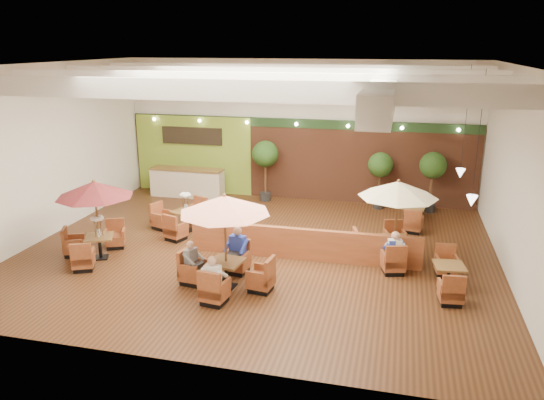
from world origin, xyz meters
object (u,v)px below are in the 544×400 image
(topiary_1, at_px, (380,167))
(topiary_0, at_px, (265,156))
(table_1, at_px, (225,224))
(diner_0, at_px, (214,275))
(table_0, at_px, (94,202))
(diner_2, at_px, (192,258))
(table_3, at_px, (186,219))
(service_counter, at_px, (187,183))
(diner_4, at_px, (394,248))
(table_2, at_px, (395,202))
(booth_divider, at_px, (303,244))
(topiary_2, at_px, (433,168))
(table_4, at_px, (448,277))
(table_5, at_px, (413,216))
(diner_1, at_px, (237,246))
(diner_3, at_px, (394,248))

(topiary_1, bearing_deg, topiary_0, 180.00)
(table_1, xyz_separation_m, diner_0, (0.00, -0.92, -0.97))
(table_0, bearing_deg, topiary_0, 40.71)
(diner_2, bearing_deg, table_3, -138.82)
(topiary_0, distance_m, diner_0, 8.91)
(service_counter, xyz_separation_m, diner_4, (8.40, -5.76, 0.16))
(table_2, bearing_deg, service_counter, 134.20)
(booth_divider, xyz_separation_m, diner_4, (2.59, -0.38, 0.28))
(table_3, distance_m, topiary_2, 9.10)
(table_1, relative_size, table_4, 1.10)
(booth_divider, relative_size, table_5, 2.93)
(table_2, height_order, diner_2, table_2)
(topiary_2, xyz_separation_m, diner_0, (-5.36, -8.80, -0.94))
(topiary_0, height_order, topiary_1, topiary_0)
(booth_divider, bearing_deg, service_counter, 136.88)
(table_1, height_order, table_5, table_1)
(topiary_0, relative_size, diner_2, 3.36)
(table_0, height_order, table_4, table_0)
(table_2, relative_size, diner_2, 3.46)
(table_4, xyz_separation_m, topiary_2, (-0.20, 6.62, 1.37))
(table_2, distance_m, diner_2, 5.85)
(topiary_2, height_order, diner_0, topiary_2)
(table_3, xyz_separation_m, diner_1, (2.66, -2.84, 0.37))
(table_5, distance_m, diner_1, 7.14)
(topiary_0, relative_size, diner_4, 3.14)
(table_2, relative_size, topiary_0, 1.03)
(booth_divider, xyz_separation_m, table_0, (-5.84, -1.34, 1.24))
(table_3, height_order, diner_1, table_3)
(table_2, xyz_separation_m, table_4, (1.45, -1.55, -1.44))
(table_0, bearing_deg, booth_divider, -11.03)
(table_2, relative_size, diner_0, 3.15)
(table_5, distance_m, diner_4, 4.39)
(table_1, bearing_deg, table_5, 60.41)
(topiary_2, height_order, diner_3, topiary_2)
(diner_1, bearing_deg, topiary_2, -117.18)
(booth_divider, relative_size, diner_3, 8.79)
(table_3, distance_m, diner_2, 4.16)
(table_5, height_order, diner_3, diner_3)
(diner_2, bearing_deg, table_2, 135.46)
(table_5, height_order, diner_1, diner_1)
(diner_2, xyz_separation_m, diner_3, (5.09, 1.91, 0.02))
(table_2, distance_m, topiary_2, 5.23)
(diner_0, bearing_deg, diner_4, 41.67)
(table_0, relative_size, diner_4, 3.23)
(diner_3, bearing_deg, diner_4, 156.24)
(topiary_2, bearing_deg, diner_3, -101.30)
(topiary_2, bearing_deg, topiary_0, 180.00)
(service_counter, height_order, topiary_1, topiary_1)
(table_5, height_order, topiary_1, topiary_1)
(table_4, height_order, diner_1, diner_1)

